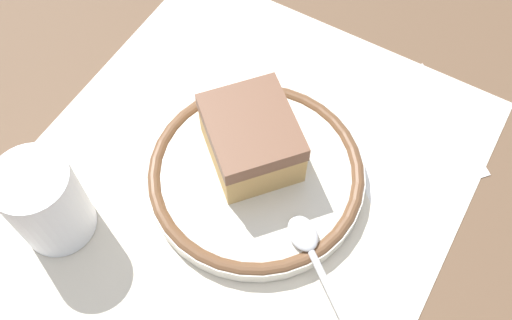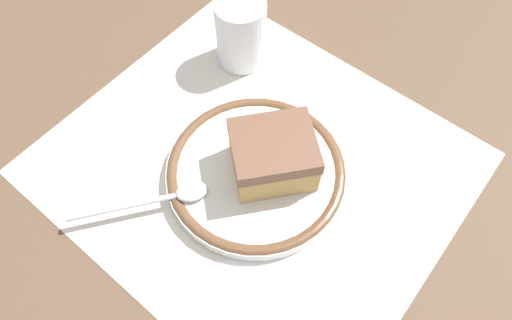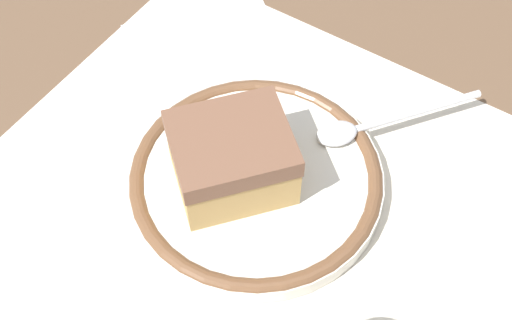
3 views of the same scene
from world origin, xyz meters
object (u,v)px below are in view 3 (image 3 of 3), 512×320
Objects in this scene: plate at (256,179)px; napkin at (207,53)px; cake_slice at (232,158)px; spoon at (366,126)px.

napkin is (0.11, -0.09, -0.01)m from plate.
plate is 0.04m from cake_slice.
plate is 0.15m from napkin.
plate is 1.76× the size of cake_slice.
napkin is (0.16, -0.01, -0.02)m from spoon.
napkin is at bearing -3.09° from spoon.
spoon reaches higher than napkin.
napkin is at bearing -39.27° from plate.
spoon is 0.90× the size of napkin.
plate is 1.42× the size of napkin.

